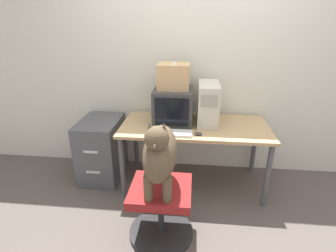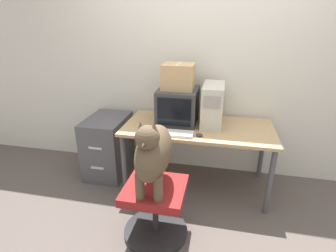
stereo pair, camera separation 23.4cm
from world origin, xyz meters
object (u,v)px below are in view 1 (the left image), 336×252
at_px(dog, 160,153).
at_px(cardboard_box, 174,76).
at_px(filing_cabinet, 102,149).
at_px(crt_monitor, 174,105).
at_px(keyboard, 170,133).
at_px(office_chair, 161,209).
at_px(pc_tower, 208,103).

xyz_separation_m(dog, cardboard_box, (0.03, 0.90, 0.38)).
distance_m(dog, filing_cabinet, 1.25).
bearing_deg(crt_monitor, keyboard, -90.16).
xyz_separation_m(crt_monitor, dog, (-0.03, -0.89, -0.08)).
xyz_separation_m(office_chair, cardboard_box, (0.03, 0.88, 0.92)).
height_order(keyboard, cardboard_box, cardboard_box).
bearing_deg(filing_cabinet, crt_monitor, 2.16).
relative_size(keyboard, cardboard_box, 1.33).
bearing_deg(keyboard, crt_monitor, 89.84).
relative_size(pc_tower, dog, 0.74).
bearing_deg(office_chair, dog, -90.00).
bearing_deg(pc_tower, filing_cabinet, -178.54).
distance_m(pc_tower, office_chair, 1.15).
xyz_separation_m(crt_monitor, keyboard, (-0.00, -0.35, -0.16)).
distance_m(dog, cardboard_box, 0.98).
xyz_separation_m(crt_monitor, pc_tower, (0.35, -0.00, 0.03)).
height_order(pc_tower, office_chair, pc_tower).
relative_size(crt_monitor, filing_cabinet, 0.66).
bearing_deg(cardboard_box, dog, -91.67).
xyz_separation_m(filing_cabinet, cardboard_box, (0.81, 0.03, 0.84)).
relative_size(pc_tower, office_chair, 0.83).
distance_m(pc_tower, dog, 0.98).
relative_size(crt_monitor, cardboard_box, 1.44).
bearing_deg(filing_cabinet, cardboard_box, 2.44).
height_order(pc_tower, filing_cabinet, pc_tower).
relative_size(keyboard, dog, 0.68).
distance_m(office_chair, filing_cabinet, 1.15).
relative_size(office_chair, filing_cabinet, 0.79).
bearing_deg(office_chair, crt_monitor, 88.28).
bearing_deg(filing_cabinet, keyboard, -21.49).
distance_m(pc_tower, keyboard, 0.53).
bearing_deg(office_chair, filing_cabinet, 132.93).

